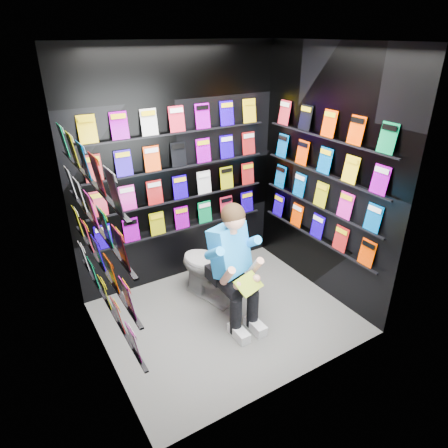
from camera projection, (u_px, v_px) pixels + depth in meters
floor at (226, 317)px, 4.13m from camera, size 2.40×2.40×0.00m
ceiling at (227, 41)px, 2.99m from camera, size 2.40×2.40×0.00m
wall_back at (178, 171)px, 4.33m from camera, size 2.40×0.04×2.60m
wall_front at (301, 248)px, 2.79m from camera, size 2.40×0.04×2.60m
wall_left at (91, 233)px, 3.00m from camera, size 0.04×2.00×2.60m
wall_right at (325, 178)px, 4.12m from camera, size 0.04×2.00×2.60m
comics_back at (179, 171)px, 4.31m from camera, size 2.10×0.06×1.37m
comics_left at (95, 231)px, 3.01m from camera, size 0.06×1.70×1.37m
comics_right at (323, 178)px, 4.11m from camera, size 0.06×1.70×1.37m
toilet at (210, 267)px, 4.31m from camera, size 0.62×0.84×0.73m
longbox at (229, 278)px, 4.54m from camera, size 0.24×0.39×0.28m
longbox_lid at (229, 266)px, 4.48m from camera, size 0.26×0.41×0.03m
reader at (229, 251)px, 3.85m from camera, size 0.70×0.86×1.37m
held_comic at (249, 284)px, 3.66m from camera, size 0.30×0.23×0.11m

